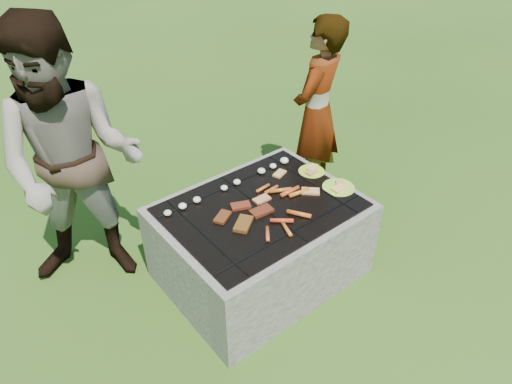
# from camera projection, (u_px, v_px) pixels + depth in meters

# --- Properties ---
(lawn) EXTENTS (60.00, 60.00, 0.00)m
(lawn) POSITION_uv_depth(u_px,v_px,m) (260.00, 272.00, 3.36)
(lawn) COLOR #244210
(lawn) RESTS_ON ground
(fire_pit) EXTENTS (1.30, 1.00, 0.62)m
(fire_pit) POSITION_uv_depth(u_px,v_px,m) (260.00, 244.00, 3.19)
(fire_pit) COLOR gray
(fire_pit) RESTS_ON ground
(mushrooms) EXTENTS (1.06, 0.06, 0.04)m
(mushrooms) POSITION_uv_depth(u_px,v_px,m) (237.00, 182.00, 3.20)
(mushrooms) COLOR beige
(mushrooms) RESTS_ON fire_pit
(pork_slabs) EXTENTS (0.38, 0.30, 0.02)m
(pork_slabs) POSITION_uv_depth(u_px,v_px,m) (244.00, 215.00, 2.91)
(pork_slabs) COLOR brown
(pork_slabs) RESTS_ON fire_pit
(sausages) EXTENTS (0.57, 0.51, 0.03)m
(sausages) POSITION_uv_depth(u_px,v_px,m) (285.00, 204.00, 3.00)
(sausages) COLOR #BE5C1F
(sausages) RESTS_ON fire_pit
(bread_on_grate) EXTENTS (0.45, 0.41, 0.02)m
(bread_on_grate) POSITION_uv_depth(u_px,v_px,m) (286.00, 189.00, 3.15)
(bread_on_grate) COLOR tan
(bread_on_grate) RESTS_ON fire_pit
(plate_far) EXTENTS (0.21, 0.21, 0.03)m
(plate_far) POSITION_uv_depth(u_px,v_px,m) (312.00, 171.00, 3.35)
(plate_far) COLOR yellow
(plate_far) RESTS_ON fire_pit
(plate_near) EXTENTS (0.28, 0.28, 0.03)m
(plate_near) POSITION_uv_depth(u_px,v_px,m) (339.00, 188.00, 3.18)
(plate_near) COLOR #D7EB38
(plate_near) RESTS_ON fire_pit
(cook) EXTENTS (0.67, 0.55, 1.57)m
(cook) POSITION_uv_depth(u_px,v_px,m) (317.00, 113.00, 3.73)
(cook) COLOR gray
(cook) RESTS_ON ground
(bystander) EXTENTS (1.13, 1.08, 1.84)m
(bystander) POSITION_uv_depth(u_px,v_px,m) (74.00, 165.00, 2.84)
(bystander) COLOR gray
(bystander) RESTS_ON ground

